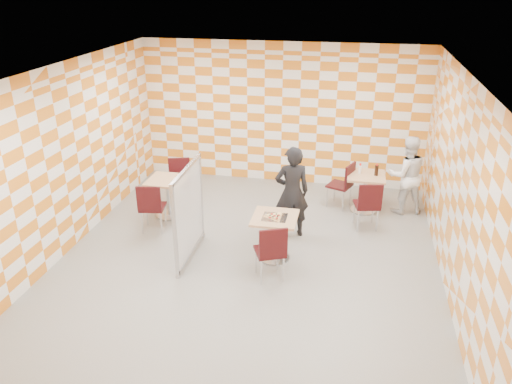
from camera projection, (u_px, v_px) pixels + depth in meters
room_shell at (254, 163)px, 7.88m from camera, size 7.00×7.00×7.00m
main_table at (275, 230)px, 7.91m from camera, size 0.70×0.70×0.75m
second_table at (365, 187)px, 9.52m from camera, size 0.70×0.70×0.75m
empty_table at (168, 191)px, 9.32m from camera, size 0.70×0.70×0.75m
chair_main_front at (271, 249)px, 7.30m from camera, size 0.56×0.56×0.92m
chair_second_front at (368, 202)px, 8.78m from camera, size 0.50×0.51×0.92m
chair_second_side at (344, 182)px, 9.63m from camera, size 0.56×0.55×0.92m
chair_empty_near at (151, 204)px, 8.70m from camera, size 0.48×0.49×0.92m
chair_empty_far at (180, 178)px, 9.82m from camera, size 0.53×0.53×0.92m
partition at (189, 212)px, 7.86m from camera, size 0.08×1.38×1.55m
man_dark at (292, 192)px, 8.51m from camera, size 0.69×0.56×1.64m
man_white at (406, 175)px, 9.38m from camera, size 0.86×0.75×1.52m
pizza_on_foil at (275, 216)px, 7.79m from camera, size 0.40×0.40×0.04m
sport_bottle at (360, 169)px, 9.45m from camera, size 0.06×0.06×0.20m
soda_bottle at (377, 170)px, 9.35m from camera, size 0.07×0.07×0.23m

